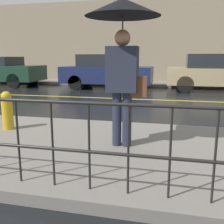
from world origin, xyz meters
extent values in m
plane|color=black|center=(0.00, 0.00, 0.00)|extent=(80.00, 80.00, 0.00)
cube|color=slate|center=(0.00, -5.57, 0.07)|extent=(28.00, 3.18, 0.14)
cube|color=slate|center=(0.00, 5.06, 0.07)|extent=(28.00, 2.16, 0.14)
cube|color=gold|center=(0.00, 0.00, 0.00)|extent=(25.20, 0.12, 0.01)
cube|color=gray|center=(0.00, 6.29, 2.35)|extent=(28.00, 0.30, 4.70)
cylinder|color=black|center=(0.00, -6.91, 1.05)|extent=(12.00, 0.04, 0.04)
cylinder|color=black|center=(0.00, -6.91, 0.55)|extent=(12.00, 0.04, 0.04)
cylinder|color=black|center=(-1.40, -6.91, 0.59)|extent=(0.02, 0.02, 0.91)
cylinder|color=black|center=(-1.00, -6.91, 0.59)|extent=(0.02, 0.02, 0.91)
cylinder|color=black|center=(-0.60, -6.91, 0.59)|extent=(0.02, 0.02, 0.91)
cylinder|color=black|center=(-0.20, -6.91, 0.59)|extent=(0.02, 0.02, 0.91)
cylinder|color=black|center=(0.20, -6.91, 0.59)|extent=(0.02, 0.02, 0.91)
cylinder|color=black|center=(0.60, -6.91, 0.59)|extent=(0.02, 0.02, 0.91)
cylinder|color=#23283D|center=(-0.62, -5.48, 0.56)|extent=(0.14, 0.14, 0.84)
cylinder|color=#23283D|center=(-0.46, -5.48, 0.56)|extent=(0.14, 0.14, 0.84)
cube|color=#232838|center=(-0.54, -5.48, 1.31)|extent=(0.45, 0.27, 0.66)
sphere|color=tan|center=(-0.54, -5.48, 1.76)|extent=(0.23, 0.23, 0.23)
cylinder|color=#262628|center=(-0.54, -5.48, 1.68)|extent=(0.02, 0.02, 0.74)
cone|color=black|center=(-0.54, -5.48, 2.18)|extent=(1.08, 1.08, 0.24)
cube|color=brown|center=(-0.29, -5.48, 1.07)|extent=(0.24, 0.12, 0.30)
cylinder|color=black|center=(-7.35, 3.82, 0.36)|extent=(0.71, 0.22, 0.71)
cylinder|color=black|center=(-7.35, 2.11, 0.36)|extent=(0.71, 0.22, 0.71)
cube|color=#19234C|center=(-2.87, 2.96, 0.67)|extent=(4.27, 1.82, 0.77)
cube|color=#1E2328|center=(-3.04, 2.96, 1.33)|extent=(2.22, 1.68, 0.56)
cylinder|color=black|center=(-1.54, 3.76, 0.33)|extent=(0.67, 0.22, 0.67)
cylinder|color=black|center=(-1.54, 2.16, 0.33)|extent=(0.67, 0.22, 0.67)
cylinder|color=black|center=(-4.19, 3.76, 0.33)|extent=(0.67, 0.22, 0.67)
cylinder|color=black|center=(-4.19, 2.16, 0.33)|extent=(0.67, 0.22, 0.67)
cube|color=tan|center=(1.99, 2.96, 0.67)|extent=(4.06, 1.73, 0.73)
cube|color=#1E2328|center=(1.83, 2.96, 1.33)|extent=(2.11, 1.59, 0.59)
cylinder|color=black|center=(0.73, 3.72, 0.36)|extent=(0.71, 0.22, 0.71)
cylinder|color=black|center=(0.73, 2.20, 0.36)|extent=(0.71, 0.22, 0.71)
cylinder|color=gold|center=(-2.83, -5.03, 0.42)|extent=(0.20, 0.20, 0.56)
sphere|color=gold|center=(-2.83, -5.03, 0.77)|extent=(0.19, 0.19, 0.19)
camera|label=1|loc=(0.19, -9.31, 1.49)|focal=42.00mm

